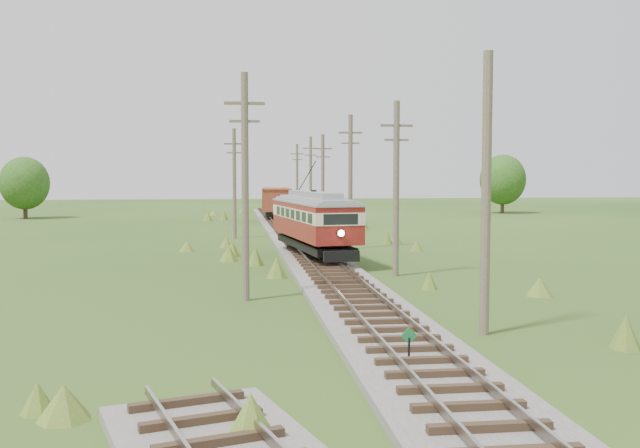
{
  "coord_description": "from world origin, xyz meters",
  "views": [
    {
      "loc": [
        -4.74,
        -16.26,
        5.03
      ],
      "look_at": [
        0.0,
        21.81,
        2.34
      ],
      "focal_mm": 40.0,
      "sensor_mm": 36.0,
      "label": 1
    }
  ],
  "objects": [
    {
      "name": "tree_mid_a",
      "position": [
        -28.0,
        68.0,
        4.02
      ],
      "size": [
        5.46,
        5.46,
        7.03
      ],
      "color": "#38281C",
      "rests_on": "ground"
    },
    {
      "name": "utility_pole_l_b",
      "position": [
        -4.5,
        40.0,
        4.42
      ],
      "size": [
        1.6,
        0.3,
        8.6
      ],
      "color": "brown",
      "rests_on": "ground"
    },
    {
      "name": "utility_pole_l_a",
      "position": [
        -4.2,
        12.0,
        4.63
      ],
      "size": [
        1.6,
        0.3,
        9.0
      ],
      "color": "brown",
      "rests_on": "ground"
    },
    {
      "name": "railbed_main",
      "position": [
        0.0,
        34.0,
        0.19
      ],
      "size": [
        3.6,
        96.0,
        0.57
      ],
      "color": "#605B54",
      "rests_on": "ground"
    },
    {
      "name": "utility_pole_r_1",
      "position": [
        3.1,
        5.0,
        4.4
      ],
      "size": [
        0.3,
        0.3,
        8.8
      ],
      "color": "brown",
      "rests_on": "ground"
    },
    {
      "name": "utility_pole_r_6",
      "position": [
        3.2,
        70.0,
        4.47
      ],
      "size": [
        1.6,
        0.3,
        8.7
      ],
      "color": "brown",
      "rests_on": "ground"
    },
    {
      "name": "tree_mid_b",
      "position": [
        30.0,
        72.0,
        4.33
      ],
      "size": [
        5.88,
        5.88,
        7.57
      ],
      "color": "#38281C",
      "rests_on": "ground"
    },
    {
      "name": "switch_marker",
      "position": [
        -0.2,
        1.5,
        0.63
      ],
      "size": [
        0.45,
        0.06,
        1.08
      ],
      "color": "black",
      "rests_on": "ground"
    },
    {
      "name": "utility_pole_r_2",
      "position": [
        3.3,
        18.0,
        4.42
      ],
      "size": [
        1.6,
        0.3,
        8.6
      ],
      "color": "brown",
      "rests_on": "ground"
    },
    {
      "name": "streetcar",
      "position": [
        0.0,
        24.77,
        2.48
      ],
      "size": [
        4.12,
        11.56,
        5.23
      ],
      "rotation": [
        0.0,
        0.0,
        0.13
      ],
      "color": "black",
      "rests_on": "ground"
    },
    {
      "name": "utility_pole_r_5",
      "position": [
        3.4,
        57.0,
        4.58
      ],
      "size": [
        1.6,
        0.3,
        8.9
      ],
      "color": "brown",
      "rests_on": "ground"
    },
    {
      "name": "gondola",
      "position": [
        0.0,
        59.85,
        2.18
      ],
      "size": [
        3.24,
        9.1,
        2.99
      ],
      "rotation": [
        0.0,
        0.0,
        -0.04
      ],
      "color": "black",
      "rests_on": "ground"
    },
    {
      "name": "utility_pole_r_4",
      "position": [
        3.0,
        44.0,
        4.32
      ],
      "size": [
        1.6,
        0.3,
        8.4
      ],
      "color": "brown",
      "rests_on": "ground"
    },
    {
      "name": "gravel_pile",
      "position": [
        2.86,
        47.94,
        0.57
      ],
      "size": [
        3.38,
        3.58,
        1.23
      ],
      "color": "gray",
      "rests_on": "ground"
    },
    {
      "name": "utility_pole_r_3",
      "position": [
        3.2,
        31.0,
        4.63
      ],
      "size": [
        1.6,
        0.3,
        9.0
      ],
      "color": "brown",
      "rests_on": "ground"
    },
    {
      "name": "ground",
      "position": [
        0.0,
        0.0,
        0.0
      ],
      "size": [
        260.0,
        260.0,
        0.0
      ],
      "primitive_type": "plane",
      "color": "#234314",
      "rests_on": "ground"
    }
  ]
}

